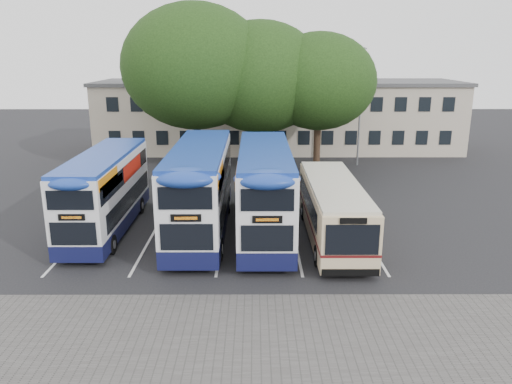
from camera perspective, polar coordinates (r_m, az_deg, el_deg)
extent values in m
plane|color=black|center=(20.91, 5.92, -9.09)|extent=(120.00, 120.00, 0.00)
cube|color=#595654|center=(16.40, 0.53, -16.52)|extent=(40.00, 6.00, 0.01)
cube|color=silver|center=(26.82, -18.84, -4.16)|extent=(0.12, 11.00, 0.01)
cube|color=silver|center=(25.91, -11.46, -4.30)|extent=(0.12, 11.00, 0.01)
cube|color=silver|center=(25.46, -3.69, -4.37)|extent=(0.12, 11.00, 0.01)
cube|color=silver|center=(25.49, 4.21, -4.35)|extent=(0.12, 11.00, 0.01)
cube|color=silver|center=(25.99, 11.95, -4.26)|extent=(0.12, 11.00, 0.01)
cube|color=#BBAB97|center=(46.27, 2.56, 8.63)|extent=(32.00, 8.00, 6.00)
cube|color=#4C4C4F|center=(45.98, 2.61, 12.40)|extent=(32.40, 8.40, 0.30)
cube|color=black|center=(42.48, 2.79, 6.21)|extent=(30.00, 0.06, 1.20)
cube|color=black|center=(42.11, 2.85, 9.97)|extent=(30.00, 0.06, 1.20)
cylinder|color=gray|center=(39.93, 11.82, 9.34)|extent=(0.14, 0.14, 9.00)
cube|color=gray|center=(39.71, 12.19, 15.80)|extent=(0.12, 0.80, 0.12)
cube|color=gray|center=(39.31, 12.31, 15.73)|extent=(0.25, 0.50, 0.12)
cylinder|color=black|center=(36.86, -6.71, 6.44)|extent=(0.50, 0.50, 5.68)
ellipsoid|color=black|center=(36.40, -6.96, 14.04)|extent=(10.32, 10.32, 8.77)
cylinder|color=black|center=(37.29, 0.48, 6.22)|extent=(0.50, 0.50, 5.12)
ellipsoid|color=black|center=(36.82, 0.50, 12.99)|extent=(9.38, 9.38, 7.97)
cylinder|color=black|center=(37.08, 7.00, 5.89)|extent=(0.50, 0.50, 4.92)
ellipsoid|color=black|center=(36.60, 7.22, 12.43)|extent=(8.11, 8.11, 6.89)
cube|color=#10133C|center=(26.32, -16.56, -2.90)|extent=(2.24, 9.41, 0.72)
cube|color=silver|center=(25.83, -16.87, 0.78)|extent=(2.24, 9.41, 2.78)
cube|color=#193998|center=(25.51, -17.12, 3.89)|extent=(2.20, 9.22, 0.27)
cube|color=black|center=(26.28, -16.57, -0.67)|extent=(2.28, 8.34, 0.90)
cube|color=black|center=(25.68, -16.98, 2.13)|extent=(2.28, 8.87, 0.81)
cube|color=orange|center=(22.37, -16.51, 1.50)|extent=(0.02, 2.87, 0.49)
cube|color=black|center=(21.55, -20.33, -2.73)|extent=(1.08, 0.06, 0.27)
cylinder|color=black|center=(29.15, -16.99, -1.49)|extent=(0.27, 0.90, 0.90)
cylinder|color=black|center=(28.63, -13.10, -1.52)|extent=(0.27, 0.90, 0.90)
cylinder|color=black|center=(23.94, -20.89, -5.63)|extent=(0.27, 0.90, 0.90)
cylinder|color=black|center=(23.31, -16.20, -5.78)|extent=(0.27, 0.90, 0.90)
cube|color=#B4180C|center=(26.43, -13.93, 2.73)|extent=(0.02, 3.59, 0.76)
cube|color=#10133C|center=(25.07, -6.28, -3.08)|extent=(2.49, 10.44, 0.80)
cube|color=silver|center=(24.51, -6.42, 1.21)|extent=(2.49, 10.44, 3.08)
cube|color=#193998|center=(24.16, -6.53, 4.86)|extent=(2.44, 10.23, 0.30)
cube|color=black|center=(25.02, -6.29, -0.49)|extent=(2.53, 9.25, 0.99)
cube|color=black|center=(24.35, -6.47, 2.79)|extent=(2.53, 9.84, 0.89)
cube|color=orange|center=(20.78, -4.08, 2.15)|extent=(0.02, 3.18, 0.55)
cube|color=black|center=(19.55, -8.02, -2.96)|extent=(1.19, 0.06, 0.30)
cylinder|color=black|center=(28.13, -7.92, -1.46)|extent=(0.30, 0.99, 0.99)
cylinder|color=black|center=(27.91, -3.34, -1.46)|extent=(0.30, 0.99, 0.99)
cylinder|color=black|center=(22.11, -10.10, -6.43)|extent=(0.30, 0.99, 0.99)
cylinder|color=black|center=(21.84, -4.24, -6.50)|extent=(0.30, 0.99, 0.99)
cube|color=#10133C|center=(24.78, 0.98, -3.24)|extent=(2.45, 10.28, 0.78)
cube|color=silver|center=(24.23, 1.00, 1.03)|extent=(2.45, 10.28, 3.03)
cube|color=#193998|center=(23.88, 1.02, 4.67)|extent=(2.40, 10.07, 0.29)
cube|color=black|center=(24.74, 0.97, -0.66)|extent=(2.49, 9.10, 0.98)
cube|color=black|center=(24.06, 1.01, 2.61)|extent=(2.49, 9.69, 0.88)
cube|color=orange|center=(20.72, 4.61, 1.92)|extent=(0.02, 3.13, 0.54)
cube|color=black|center=(19.31, 1.30, -3.16)|extent=(1.17, 0.06, 0.29)
cylinder|color=black|center=(27.68, -1.44, -1.60)|extent=(0.29, 0.98, 0.98)
cylinder|color=black|center=(27.72, 3.14, -1.60)|extent=(0.29, 0.98, 0.98)
cylinder|color=black|center=(21.70, -1.79, -6.64)|extent=(0.29, 0.98, 0.98)
cylinder|color=black|center=(21.75, 4.08, -6.62)|extent=(0.29, 0.98, 0.98)
cube|color=beige|center=(24.07, 8.81, -2.00)|extent=(2.36, 9.44, 2.41)
cube|color=beige|center=(23.72, 8.94, 0.88)|extent=(2.27, 9.07, 0.19)
cube|color=black|center=(24.39, 8.69, -0.77)|extent=(2.40, 7.56, 0.85)
cube|color=#5A1213|center=(24.19, 8.77, -2.91)|extent=(2.39, 9.46, 0.11)
cube|color=black|center=(19.56, 10.95, -5.39)|extent=(2.08, 0.06, 1.23)
cylinder|color=black|center=(21.29, 7.15, -7.27)|extent=(0.28, 0.94, 0.94)
cylinder|color=black|center=(21.66, 12.80, -7.14)|extent=(0.28, 0.94, 0.94)
cylinder|color=black|center=(26.91, 5.57, -2.23)|extent=(0.28, 0.94, 0.94)
cylinder|color=black|center=(27.21, 10.05, -2.20)|extent=(0.28, 0.94, 0.94)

